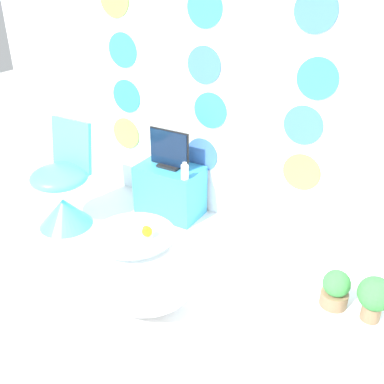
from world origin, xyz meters
TOP-DOWN VIEW (x-y plane):
  - ground_plane at (0.00, 0.00)m, footprint 12.00×12.00m
  - wall_back_dotted at (-0.00, 2.07)m, footprint 4.58×0.05m
  - bathtub at (0.21, 0.76)m, footprint 0.82×0.64m
  - rubber_duck at (0.31, 0.76)m, footprint 0.07×0.07m
  - chair at (-0.90, 1.23)m, footprint 0.47×0.47m
  - tv_cabinet at (-0.24, 1.85)m, footprint 0.55×0.35m
  - tv at (-0.24, 1.85)m, footprint 0.38×0.12m
  - vase at (-0.01, 1.72)m, footprint 0.06×0.06m
  - side_table at (1.51, 0.78)m, footprint 0.40×0.39m
  - potted_plant_left at (1.42, 0.80)m, footprint 0.14×0.14m
  - potted_plant_right at (1.60, 0.79)m, footprint 0.16×0.16m

SIDE VIEW (x-z plane):
  - ground_plane at x=0.00m, z-range 0.00..0.00m
  - tv_cabinet at x=-0.24m, z-range 0.00..0.45m
  - bathtub at x=0.21m, z-range 0.00..0.56m
  - chair at x=-0.90m, z-range -0.15..0.73m
  - side_table at x=1.51m, z-range 0.15..0.66m
  - vase at x=-0.01m, z-range 0.44..0.59m
  - rubber_duck at x=0.31m, z-range 0.55..0.63m
  - tv at x=-0.24m, z-range 0.43..0.77m
  - potted_plant_left at x=1.42m, z-range 0.50..0.71m
  - potted_plant_right at x=1.60m, z-range 0.53..0.76m
  - wall_back_dotted at x=0.00m, z-range 0.00..2.60m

